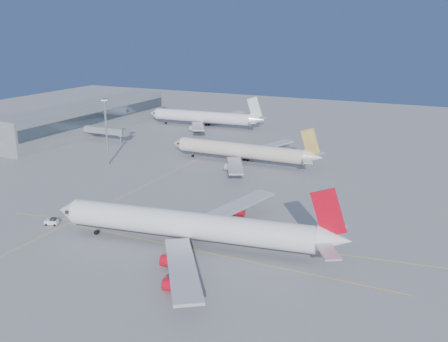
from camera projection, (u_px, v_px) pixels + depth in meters
ground at (221, 230)px, 133.19m from camera, size 500.00×500.00×0.00m
terminal at (89, 118)px, 251.90m from camera, size 18.40×110.00×15.00m
jet_bridge at (108, 131)px, 232.34m from camera, size 23.60×3.60×6.90m
taxiway_lines at (185, 213)px, 144.71m from camera, size 118.86×140.00×0.02m
airliner_virgin at (194, 226)px, 120.99m from camera, size 75.23×66.99×18.58m
airliner_etihad at (243, 151)px, 195.47m from camera, size 63.55×58.93×16.64m
airliner_third at (205, 117)px, 264.86m from camera, size 66.73×61.45×17.90m
pushback_tug at (52, 222)px, 136.21m from camera, size 3.90×3.02×1.98m
light_mast at (106, 126)px, 191.20m from camera, size 2.24×2.24×25.91m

